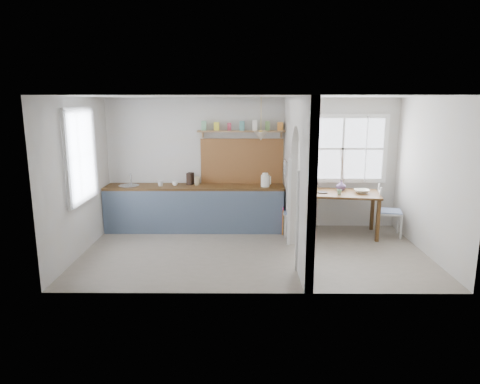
{
  "coord_description": "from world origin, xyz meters",
  "views": [
    {
      "loc": [
        -0.19,
        -6.93,
        2.53
      ],
      "look_at": [
        -0.24,
        0.24,
        1.0
      ],
      "focal_mm": 32.0,
      "sensor_mm": 36.0,
      "label": 1
    }
  ],
  "objects_px": {
    "chair_left": "(294,212)",
    "kettle": "(265,180)",
    "chair_right": "(390,211)",
    "vase": "(341,185)",
    "dining_table": "(343,213)"
  },
  "relations": [
    {
      "from": "kettle",
      "to": "vase",
      "type": "bearing_deg",
      "value": 3.25
    },
    {
      "from": "dining_table",
      "to": "vase",
      "type": "xyz_separation_m",
      "value": [
        -0.01,
        0.21,
        0.51
      ]
    },
    {
      "from": "dining_table",
      "to": "kettle",
      "type": "distance_m",
      "value": 1.63
    },
    {
      "from": "chair_left",
      "to": "vase",
      "type": "height_order",
      "value": "vase"
    },
    {
      "from": "chair_left",
      "to": "chair_right",
      "type": "bearing_deg",
      "value": 87.17
    },
    {
      "from": "dining_table",
      "to": "chair_left",
      "type": "height_order",
      "value": "chair_left"
    },
    {
      "from": "chair_right",
      "to": "vase",
      "type": "xyz_separation_m",
      "value": [
        -0.87,
        0.3,
        0.44
      ]
    },
    {
      "from": "chair_right",
      "to": "vase",
      "type": "height_order",
      "value": "vase"
    },
    {
      "from": "chair_left",
      "to": "vase",
      "type": "bearing_deg",
      "value": 104.52
    },
    {
      "from": "chair_right",
      "to": "kettle",
      "type": "relative_size",
      "value": 3.59
    },
    {
      "from": "chair_right",
      "to": "vase",
      "type": "distance_m",
      "value": 1.02
    },
    {
      "from": "dining_table",
      "to": "chair_right",
      "type": "relative_size",
      "value": 1.36
    },
    {
      "from": "chair_left",
      "to": "vase",
      "type": "xyz_separation_m",
      "value": [
        0.94,
        0.29,
        0.46
      ]
    },
    {
      "from": "kettle",
      "to": "chair_right",
      "type": "bearing_deg",
      "value": -4.53
    },
    {
      "from": "chair_left",
      "to": "kettle",
      "type": "distance_m",
      "value": 0.83
    }
  ]
}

